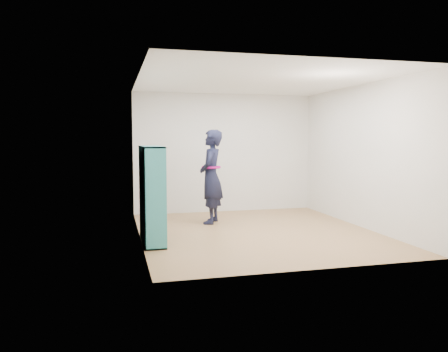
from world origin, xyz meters
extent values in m
plane|color=#997545|center=(0.00, 0.00, 0.00)|extent=(4.50, 4.50, 0.00)
plane|color=white|center=(0.00, 0.00, 2.60)|extent=(4.50, 4.50, 0.00)
cube|color=silver|center=(-2.00, 0.00, 1.30)|extent=(0.02, 4.50, 2.60)
cube|color=silver|center=(2.00, 0.00, 1.30)|extent=(0.02, 4.50, 2.60)
cube|color=silver|center=(0.00, 2.25, 1.30)|extent=(4.00, 0.02, 2.60)
cube|color=silver|center=(0.00, -2.25, 1.30)|extent=(4.00, 0.02, 2.60)
cube|color=teal|center=(-1.82, -0.81, 0.75)|extent=(0.33, 0.02, 1.51)
cube|color=teal|center=(-1.82, 0.30, 0.75)|extent=(0.33, 0.02, 1.51)
cube|color=teal|center=(-1.82, -0.26, 0.01)|extent=(0.33, 1.13, 0.02)
cube|color=teal|center=(-1.82, -0.26, 1.50)|extent=(0.33, 1.13, 0.02)
cube|color=teal|center=(-1.98, -0.26, 0.75)|extent=(0.02, 1.13, 1.51)
cube|color=teal|center=(-1.82, -0.44, 0.75)|extent=(0.31, 0.02, 1.46)
cube|color=teal|center=(-1.82, -0.07, 0.75)|extent=(0.31, 0.02, 1.46)
cube|color=teal|center=(-1.82, -0.26, 0.39)|extent=(0.31, 1.08, 0.02)
cube|color=teal|center=(-1.82, -0.26, 0.75)|extent=(0.31, 1.08, 0.02)
cube|color=teal|center=(-1.82, -0.26, 1.12)|extent=(0.31, 1.08, 0.02)
cube|color=beige|center=(-1.81, -0.62, 0.06)|extent=(0.21, 0.13, 0.05)
cube|color=black|center=(-1.80, -0.67, 0.54)|extent=(0.17, 0.15, 0.27)
cube|color=maroon|center=(-1.80, -0.67, 0.89)|extent=(0.17, 0.15, 0.24)
cube|color=silver|center=(-1.81, -0.62, 1.16)|extent=(0.21, 0.13, 0.05)
cube|color=navy|center=(-1.80, -0.31, 0.18)|extent=(0.17, 0.15, 0.28)
cube|color=brown|center=(-1.80, -0.31, 0.53)|extent=(0.17, 0.15, 0.25)
cube|color=#BFB28C|center=(-1.81, -0.26, 0.79)|extent=(0.21, 0.13, 0.05)
cube|color=#26594C|center=(-1.80, -0.31, 1.23)|extent=(0.17, 0.15, 0.20)
cube|color=beige|center=(-1.80, 0.05, 0.17)|extent=(0.17, 0.15, 0.26)
cube|color=black|center=(-1.81, 0.10, 0.43)|extent=(0.21, 0.13, 0.05)
cube|color=maroon|center=(-1.80, 0.05, 0.88)|extent=(0.17, 0.15, 0.24)
cube|color=silver|center=(-1.80, 0.05, 1.26)|extent=(0.17, 0.15, 0.25)
imported|color=black|center=(-0.59, 0.99, 0.90)|extent=(0.65, 0.77, 1.79)
torus|color=#AF0D74|center=(-0.59, 0.99, 1.08)|extent=(0.49, 0.49, 0.04)
cube|color=silver|center=(-0.68, 1.12, 1.02)|extent=(0.03, 0.10, 0.14)
cube|color=black|center=(-0.68, 1.12, 1.02)|extent=(0.03, 0.10, 0.14)
camera|label=1|loc=(-2.40, -7.11, 1.64)|focal=35.00mm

